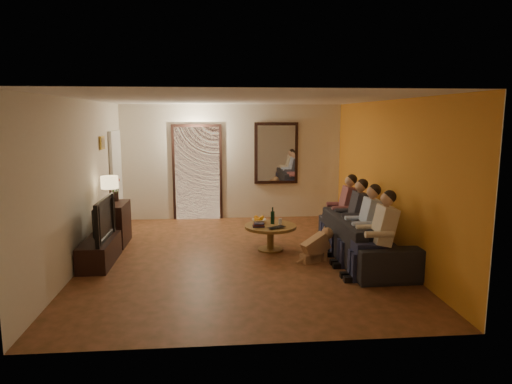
{
  "coord_description": "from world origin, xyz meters",
  "views": [
    {
      "loc": [
        -0.38,
        -7.38,
        2.33
      ],
      "look_at": [
        0.3,
        0.3,
        1.05
      ],
      "focal_mm": 32.0,
      "sensor_mm": 36.0,
      "label": 1
    }
  ],
  "objects": [
    {
      "name": "white_door",
      "position": [
        -2.46,
        2.3,
        1.02
      ],
      "size": [
        0.06,
        0.85,
        2.04
      ],
      "primitive_type": "cube",
      "color": "white",
      "rests_on": "floor"
    },
    {
      "name": "orange_accent",
      "position": [
        2.49,
        0.0,
        1.3
      ],
      "size": [
        0.01,
        6.0,
        2.6
      ],
      "primitive_type": "cube",
      "color": "orange",
      "rests_on": "right_wall"
    },
    {
      "name": "mirror_frame",
      "position": [
        1.0,
        2.96,
        1.5
      ],
      "size": [
        1.0,
        0.05,
        1.4
      ],
      "primitive_type": "cube",
      "color": "black",
      "rests_on": "back_wall"
    },
    {
      "name": "dog",
      "position": [
        1.21,
        -0.36,
        0.28
      ],
      "size": [
        0.61,
        0.43,
        0.56
      ],
      "primitive_type": null,
      "rotation": [
        0.0,
        0.0,
        0.38
      ],
      "color": "tan",
      "rests_on": "floor"
    },
    {
      "name": "kitchen_doorway",
      "position": [
        -0.8,
        2.98,
        1.05
      ],
      "size": [
        1.0,
        0.06,
        2.1
      ],
      "primitive_type": "cube",
      "color": "#FFE0A5",
      "rests_on": "floor"
    },
    {
      "name": "dresser",
      "position": [
        -2.25,
        0.97,
        0.38
      ],
      "size": [
        0.45,
        0.86,
        0.77
      ],
      "primitive_type": "cube",
      "color": "black",
      "rests_on": "floor"
    },
    {
      "name": "sofa",
      "position": [
        2.04,
        -0.34,
        0.36
      ],
      "size": [
        2.48,
        1.0,
        0.72
      ],
      "primitive_type": "imported",
      "rotation": [
        0.0,
        0.0,
        1.59
      ],
      "color": "black",
      "rests_on": "floor"
    },
    {
      "name": "tv_stand",
      "position": [
        -2.25,
        -0.17,
        0.2
      ],
      "size": [
        0.45,
        1.2,
        0.4
      ],
      "primitive_type": "cube",
      "color": "black",
      "rests_on": "floor"
    },
    {
      "name": "oranges",
      "position": [
        0.38,
        0.56,
        0.55
      ],
      "size": [
        0.2,
        0.2,
        0.08
      ],
      "primitive_type": null,
      "color": "#FF9F15",
      "rests_on": "bowl"
    },
    {
      "name": "person_a",
      "position": [
        1.94,
        -1.24,
        0.6
      ],
      "size": [
        0.6,
        0.4,
        1.2
      ],
      "primitive_type": null,
      "color": "tan",
      "rests_on": "sofa"
    },
    {
      "name": "bowl",
      "position": [
        0.38,
        0.56,
        0.48
      ],
      "size": [
        0.26,
        0.26,
        0.06
      ],
      "primitive_type": "imported",
      "color": "white",
      "rests_on": "coffee_table"
    },
    {
      "name": "framed_art",
      "position": [
        -2.47,
        1.3,
        1.85
      ],
      "size": [
        0.03,
        0.28,
        0.24
      ],
      "primitive_type": "cube",
      "color": "#B28C33",
      "rests_on": "left_wall"
    },
    {
      "name": "right_wall",
      "position": [
        2.5,
        0.0,
        1.3
      ],
      "size": [
        0.02,
        6.0,
        2.6
      ],
      "primitive_type": "cube",
      "color": "beige",
      "rests_on": "floor"
    },
    {
      "name": "flower_vase",
      "position": [
        -2.25,
        1.19,
        0.99
      ],
      "size": [
        0.14,
        0.14,
        0.44
      ],
      "primitive_type": null,
      "color": "red",
      "rests_on": "dresser"
    },
    {
      "name": "wine_glass",
      "position": [
        0.74,
        0.39,
        0.5
      ],
      "size": [
        0.06,
        0.06,
        0.1
      ],
      "primitive_type": "cylinder",
      "color": "silver",
      "rests_on": "coffee_table"
    },
    {
      "name": "front_wall",
      "position": [
        0.0,
        -3.0,
        1.3
      ],
      "size": [
        5.0,
        0.02,
        2.6
      ],
      "primitive_type": "cube",
      "color": "beige",
      "rests_on": "floor"
    },
    {
      "name": "ceiling",
      "position": [
        0.0,
        0.0,
        2.6
      ],
      "size": [
        5.0,
        6.0,
        0.01
      ],
      "primitive_type": "cube",
      "color": "white",
      "rests_on": "back_wall"
    },
    {
      "name": "tv",
      "position": [
        -2.25,
        -0.17,
        0.73
      ],
      "size": [
        1.14,
        0.15,
        0.66
      ],
      "primitive_type": "imported",
      "rotation": [
        0.0,
        0.0,
        1.57
      ],
      "color": "black",
      "rests_on": "tv_stand"
    },
    {
      "name": "book_stack",
      "position": [
        0.34,
        0.24,
        0.48
      ],
      "size": [
        0.2,
        0.15,
        0.07
      ],
      "primitive_type": null,
      "color": "black",
      "rests_on": "coffee_table"
    },
    {
      "name": "coffee_table",
      "position": [
        0.56,
        0.34,
        0.23
      ],
      "size": [
        1.1,
        1.1,
        0.45
      ],
      "primitive_type": "cylinder",
      "rotation": [
        0.0,
        0.0,
        -0.25
      ],
      "color": "brown",
      "rests_on": "floor"
    },
    {
      "name": "person_b",
      "position": [
        1.94,
        -0.64,
        0.6
      ],
      "size": [
        0.6,
        0.4,
        1.2
      ],
      "primitive_type": null,
      "color": "tan",
      "rests_on": "sofa"
    },
    {
      "name": "art_canvas",
      "position": [
        -2.46,
        1.3,
        1.85
      ],
      "size": [
        0.01,
        0.22,
        0.18
      ],
      "primitive_type": "cube",
      "color": "brown",
      "rests_on": "left_wall"
    },
    {
      "name": "fridge_glimpse",
      "position": [
        -0.55,
        2.98,
        0.9
      ],
      "size": [
        0.45,
        0.03,
        1.7
      ],
      "primitive_type": "cube",
      "color": "silver",
      "rests_on": "floor"
    },
    {
      "name": "wine_bottle",
      "position": [
        0.61,
        0.44,
        0.6
      ],
      "size": [
        0.07,
        0.07,
        0.31
      ],
      "primitive_type": null,
      "color": "black",
      "rests_on": "coffee_table"
    },
    {
      "name": "floor",
      "position": [
        0.0,
        0.0,
        0.0
      ],
      "size": [
        5.0,
        6.0,
        0.01
      ],
      "primitive_type": "cube",
      "color": "#483013",
      "rests_on": "ground"
    },
    {
      "name": "person_c",
      "position": [
        1.94,
        -0.04,
        0.6
      ],
      "size": [
        0.6,
        0.4,
        1.2
      ],
      "primitive_type": null,
      "color": "tan",
      "rests_on": "sofa"
    },
    {
      "name": "left_wall",
      "position": [
        -2.5,
        0.0,
        1.3
      ],
      "size": [
        0.02,
        6.0,
        2.6
      ],
      "primitive_type": "cube",
      "color": "beige",
      "rests_on": "floor"
    },
    {
      "name": "laptop",
      "position": [
        0.66,
        0.06,
        0.46
      ],
      "size": [
        0.39,
        0.36,
        0.03
      ],
      "primitive_type": "imported",
      "rotation": [
        0.0,
        0.0,
        0.59
      ],
      "color": "black",
      "rests_on": "coffee_table"
    },
    {
      "name": "person_d",
      "position": [
        1.94,
        0.56,
        0.6
      ],
      "size": [
        0.6,
        0.4,
        1.2
      ],
      "primitive_type": null,
      "color": "tan",
      "rests_on": "sofa"
    },
    {
      "name": "back_wall",
      "position": [
        0.0,
        3.0,
        1.3
      ],
      "size": [
        5.0,
        0.02,
        2.6
      ],
      "primitive_type": "cube",
      "color": "beige",
      "rests_on": "floor"
    },
    {
      "name": "door_trim",
      "position": [
        -0.8,
        2.97,
        1.05
      ],
      "size": [
        1.12,
        0.04,
        2.22
      ],
      "primitive_type": "cube",
      "color": "black",
      "rests_on": "floor"
    },
    {
      "name": "table_lamp",
      "position": [
        -2.25,
        0.75,
        1.04
      ],
      "size": [
        0.3,
        0.3,
        0.54
      ],
      "primitive_type": null,
      "color": "beige",
      "rests_on": "dresser"
    },
    {
      "name": "mirror_glass",
      "position": [
        1.0,
        2.93,
        1.5
      ],
      "size": [
        0.86,
        0.02,
        1.26
      ],
      "primitive_type": "cube",
      "color": "white",
      "rests_on": "back_wall"
    }
  ]
}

